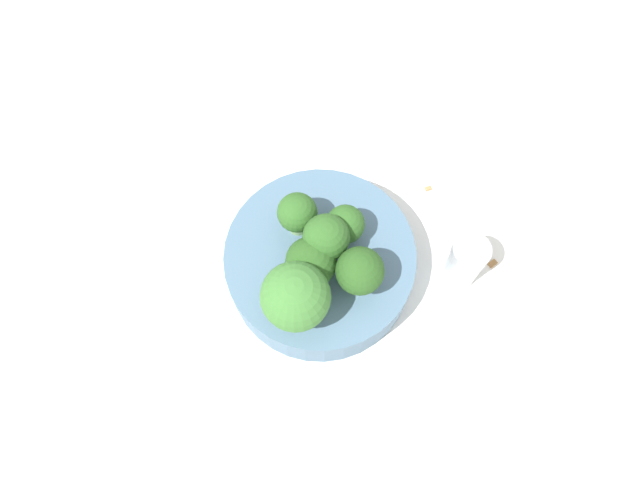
% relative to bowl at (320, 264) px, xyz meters
% --- Properties ---
extents(ground_plane, '(3.00, 3.00, 0.00)m').
position_rel_bowl_xyz_m(ground_plane, '(0.00, 0.00, -0.02)').
color(ground_plane, white).
extents(bowl, '(0.16, 0.16, 0.05)m').
position_rel_bowl_xyz_m(bowl, '(0.00, 0.00, 0.00)').
color(bowl, slate).
rests_on(bowl, ground_plane).
extents(broccoli_floret_0, '(0.04, 0.04, 0.05)m').
position_rel_bowl_xyz_m(broccoli_floret_0, '(-0.00, 0.01, 0.06)').
color(broccoli_floret_0, '#8EB770').
rests_on(broccoli_floret_0, bowl).
extents(broccoli_floret_1, '(0.03, 0.03, 0.05)m').
position_rel_bowl_xyz_m(broccoli_floret_1, '(-0.03, -0.01, 0.05)').
color(broccoli_floret_1, '#8EB770').
rests_on(broccoli_floret_1, bowl).
extents(broccoli_floret_2, '(0.05, 0.05, 0.07)m').
position_rel_bowl_xyz_m(broccoli_floret_2, '(0.04, -0.03, 0.06)').
color(broccoli_floret_2, '#8EB770').
rests_on(broccoli_floret_2, bowl).
extents(broccoli_floret_3, '(0.03, 0.03, 0.04)m').
position_rel_bowl_xyz_m(broccoli_floret_3, '(-0.01, 0.02, 0.04)').
color(broccoli_floret_3, '#84AD66').
rests_on(broccoli_floret_3, bowl).
extents(broccoli_floret_4, '(0.04, 0.04, 0.05)m').
position_rel_bowl_xyz_m(broccoli_floret_4, '(0.01, -0.01, 0.05)').
color(broccoli_floret_4, '#8EB770').
rests_on(broccoli_floret_4, bowl).
extents(broccoli_floret_5, '(0.04, 0.04, 0.05)m').
position_rel_bowl_xyz_m(broccoli_floret_5, '(0.03, 0.02, 0.05)').
color(broccoli_floret_5, '#8EB770').
rests_on(broccoli_floret_5, bowl).
extents(pepper_shaker, '(0.03, 0.03, 0.06)m').
position_rel_bowl_xyz_m(pepper_shaker, '(0.03, 0.12, 0.01)').
color(pepper_shaker, silver).
rests_on(pepper_shaker, ground_plane).
extents(almond_crumb_0, '(0.01, 0.01, 0.01)m').
position_rel_bowl_xyz_m(almond_crumb_0, '(0.03, 0.15, -0.02)').
color(almond_crumb_0, olive).
rests_on(almond_crumb_0, ground_plane).
extents(almond_crumb_1, '(0.00, 0.01, 0.01)m').
position_rel_bowl_xyz_m(almond_crumb_1, '(-0.06, 0.12, -0.02)').
color(almond_crumb_1, '#AD7F4C').
rests_on(almond_crumb_1, ground_plane).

